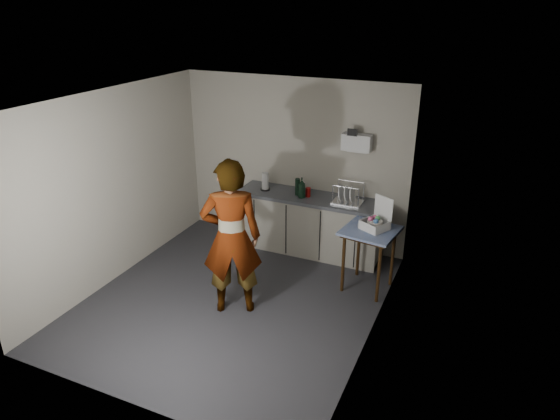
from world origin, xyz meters
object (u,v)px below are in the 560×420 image
at_px(standing_man, 231,238).
at_px(bakery_box, 376,222).
at_px(dish_rack, 347,198).
at_px(side_table, 370,237).
at_px(soda_can, 308,192).
at_px(dark_bottle, 298,187).
at_px(paper_towel, 265,182).
at_px(soap_bottle, 302,188).
at_px(kitchen_counter, 310,226).

relative_size(standing_man, bakery_box, 4.76).
bearing_deg(bakery_box, dish_rack, 159.74).
bearing_deg(side_table, bakery_box, 53.62).
xyz_separation_m(soda_can, bakery_box, (1.17, -0.62, -0.01)).
height_order(soda_can, dish_rack, dish_rack).
height_order(standing_man, dark_bottle, standing_man).
relative_size(dark_bottle, paper_towel, 0.94).
bearing_deg(side_table, dish_rack, 135.87).
distance_m(soda_can, paper_towel, 0.71).
bearing_deg(side_table, paper_towel, 167.94).
relative_size(soap_bottle, paper_towel, 1.13).
height_order(standing_man, paper_towel, standing_man).
xyz_separation_m(soda_can, paper_towel, (-0.71, 0.00, 0.06)).
bearing_deg(dark_bottle, dish_rack, -0.02).
bearing_deg(dark_bottle, soda_can, -2.30).
bearing_deg(soap_bottle, kitchen_counter, 45.48).
relative_size(side_table, standing_man, 0.44).
height_order(kitchen_counter, soap_bottle, soap_bottle).
relative_size(side_table, dark_bottle, 3.41).
xyz_separation_m(dark_bottle, bakery_box, (1.35, -0.63, -0.07)).
distance_m(side_table, bakery_box, 0.22).
xyz_separation_m(soap_bottle, paper_towel, (-0.63, 0.08, -0.03)).
relative_size(soap_bottle, soda_can, 2.18).
xyz_separation_m(side_table, standing_man, (-1.41, -1.16, 0.23)).
bearing_deg(standing_man, soap_bottle, -124.45).
distance_m(side_table, soda_can, 1.33).
height_order(kitchen_counter, side_table, kitchen_counter).
height_order(dark_bottle, dish_rack, dish_rack).
bearing_deg(dish_rack, bakery_box, -47.69).
bearing_deg(dish_rack, dark_bottle, 179.98).
height_order(paper_towel, bakery_box, bakery_box).
xyz_separation_m(paper_towel, bakery_box, (1.88, -0.63, -0.07)).
height_order(soda_can, bakery_box, bakery_box).
distance_m(side_table, soap_bottle, 1.37).
height_order(kitchen_counter, standing_man, standing_man).
relative_size(soda_can, dark_bottle, 0.55).
relative_size(side_table, soap_bottle, 2.84).
height_order(kitchen_counter, paper_towel, paper_towel).
relative_size(paper_towel, dish_rack, 0.64).
distance_m(soap_bottle, dish_rack, 0.69).
relative_size(standing_man, dish_rack, 4.70).
distance_m(soda_can, dark_bottle, 0.18).
distance_m(kitchen_counter, soap_bottle, 0.65).
bearing_deg(dish_rack, paper_towel, -179.89).
bearing_deg(standing_man, kitchen_counter, -127.14).
xyz_separation_m(paper_towel, dish_rack, (1.31, 0.00, -0.06)).
distance_m(dark_bottle, bakery_box, 1.49).
height_order(side_table, bakery_box, bakery_box).
xyz_separation_m(side_table, soda_can, (-1.13, 0.67, 0.22)).
distance_m(kitchen_counter, standing_man, 1.96).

